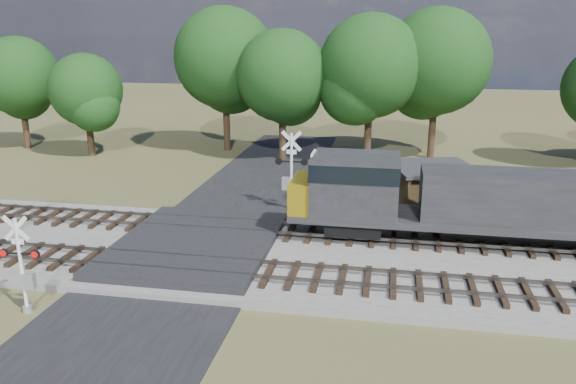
# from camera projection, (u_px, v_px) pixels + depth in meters

# --- Properties ---
(ground) EXTENTS (160.00, 160.00, 0.00)m
(ground) POSITION_uv_depth(u_px,v_px,m) (192.00, 256.00, 25.52)
(ground) COLOR #494927
(ground) RESTS_ON ground
(ballast_bed) EXTENTS (140.00, 10.00, 0.30)m
(ballast_bed) POSITION_uv_depth(u_px,v_px,m) (417.00, 265.00, 24.20)
(ballast_bed) COLOR gray
(ballast_bed) RESTS_ON ground
(road) EXTENTS (7.00, 60.00, 0.08)m
(road) POSITION_uv_depth(u_px,v_px,m) (192.00, 255.00, 25.51)
(road) COLOR black
(road) RESTS_ON ground
(crossing_panel) EXTENTS (7.00, 9.00, 0.62)m
(crossing_panel) POSITION_uv_depth(u_px,v_px,m) (196.00, 246.00, 25.91)
(crossing_panel) COLOR #262628
(crossing_panel) RESTS_ON ground
(track_near) EXTENTS (140.00, 2.60, 0.33)m
(track_near) POSITION_uv_depth(u_px,v_px,m) (248.00, 271.00, 22.97)
(track_near) COLOR black
(track_near) RESTS_ON ballast_bed
(track_far) EXTENTS (140.00, 2.60, 0.33)m
(track_far) POSITION_uv_depth(u_px,v_px,m) (273.00, 230.00, 27.69)
(track_far) COLOR black
(track_far) RESTS_ON ballast_bed
(crossing_signal_near) EXTENTS (1.50, 0.33, 3.73)m
(crossing_signal_near) POSITION_uv_depth(u_px,v_px,m) (24.00, 273.00, 20.02)
(crossing_signal_near) COLOR silver
(crossing_signal_near) RESTS_ON ground
(crossing_signal_far) EXTENTS (1.85, 0.40, 4.59)m
(crossing_signal_far) POSITION_uv_depth(u_px,v_px,m) (290.00, 178.00, 31.53)
(crossing_signal_far) COLOR silver
(crossing_signal_far) RESTS_ON ground
(equipment_shed) EXTENTS (5.20, 5.20, 2.88)m
(equipment_shed) POSITION_uv_depth(u_px,v_px,m) (432.00, 192.00, 30.45)
(equipment_shed) COLOR #452F1D
(equipment_shed) RESTS_ON ground
(treeline) EXTENTS (84.60, 11.64, 11.83)m
(treeline) POSITION_uv_depth(u_px,v_px,m) (396.00, 73.00, 41.98)
(treeline) COLOR black
(treeline) RESTS_ON ground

